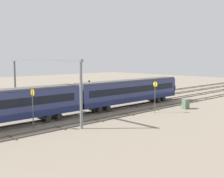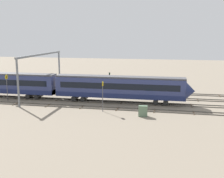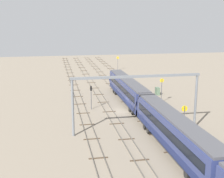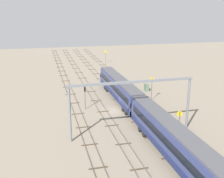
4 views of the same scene
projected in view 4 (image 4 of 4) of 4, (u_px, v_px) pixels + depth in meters
The scene contains 11 objects.
ground_plane at pixel (115, 111), 53.85m from camera, with size 186.36×186.36×0.00m, color gray.
track_near_foreground at pixel (150, 107), 55.57m from camera, with size 170.36×2.40×0.16m.
track_with_train at pixel (127, 109), 54.41m from camera, with size 170.36×2.40×0.16m.
track_middle at pixel (103, 111), 53.25m from camera, with size 170.36×2.40×0.16m.
track_second_far at pixel (78, 114), 52.09m from camera, with size 170.36×2.40×0.16m.
overhead_gantry at pixel (132, 94), 41.90m from camera, with size 0.40×19.66×8.73m.
speed_sign_near_foreground at pixel (152, 86), 59.08m from camera, with size 0.14×0.81×5.08m.
speed_sign_mid_trackside at pixel (106, 55), 99.42m from camera, with size 0.14×0.85×4.54m.
speed_sign_far_trackside at pixel (179, 123), 39.96m from camera, with size 0.14×0.87×5.07m.
signal_light_trackside_approach at pixel (85, 95), 53.85m from camera, with size 0.31×0.32×4.55m.
relay_cabinet at pixel (147, 87), 66.39m from camera, with size 1.38×0.77×1.70m.
Camera 4 is at (-48.74, 13.17, 19.21)m, focal length 44.48 mm.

